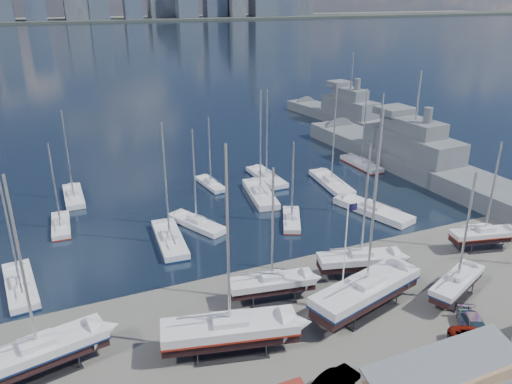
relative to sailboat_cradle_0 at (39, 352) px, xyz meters
name	(u,v)px	position (x,y,z in m)	size (l,w,h in m)	color
ground	(340,306)	(26.95, -1.45, -2.12)	(1400.00, 1400.00, 0.00)	#605E59
water	(73,43)	(26.95, 308.55, -2.27)	(1400.00, 600.00, 0.40)	#192439
far_shore	(52,21)	(26.95, 568.55, -1.02)	(1400.00, 80.00, 2.20)	#2D332D
sailboat_cradle_0	(39,352)	(0.00, 0.00, 0.00)	(10.95, 5.07, 17.00)	#2D2D33
sailboat_cradle_1	(230,330)	(14.75, -3.51, 0.07)	(11.93, 5.72, 18.39)	#2D2D33
sailboat_cradle_2	(272,283)	(21.22, 2.03, -0.15)	(8.71, 3.69, 13.94)	#2D2D33
sailboat_cradle_3	(366,290)	(28.66, -3.09, 0.14)	(12.84, 6.59, 19.69)	#2D2D33
sailboat_cradle_4	(360,260)	(31.80, 2.37, -0.10)	(9.40, 4.81, 14.86)	#2D2D33
sailboat_cradle_5	(457,282)	(38.05, -5.05, -0.18)	(8.45, 5.35, 13.47)	#2D2D33
sailboat_cradle_6	(484,235)	(48.76, 1.70, -0.19)	(8.37, 4.03, 13.27)	#2D2D33
sailboat_moored_0	(21,287)	(-1.64, 14.01, -1.82)	(3.73, 10.08, 14.73)	black
sailboat_moored_1	(61,226)	(3.09, 27.81, -1.81)	(2.60, 8.09, 11.95)	black
sailboat_moored_2	(74,197)	(5.47, 37.51, -1.80)	(2.67, 9.26, 13.95)	black
sailboat_moored_3	(170,241)	(15.02, 18.08, -1.81)	(3.69, 10.70, 15.71)	black
sailboat_moored_4	(197,224)	(19.42, 21.25, -1.80)	(6.09, 9.30, 13.69)	black
sailboat_moored_5	(211,185)	(25.79, 34.39, -1.81)	(3.02, 7.97, 11.63)	black
sailboat_moored_6	(292,220)	(31.37, 17.42, -1.81)	(5.35, 7.96, 11.65)	black
sailboat_moored_7	(260,195)	(31.13, 27.14, -1.80)	(5.00, 11.52, 16.84)	black
sailboat_moored_8	(267,178)	(35.06, 33.49, -1.81)	(3.08, 10.39, 15.46)	black
sailboat_moored_9	(373,212)	(42.96, 15.47, -1.80)	(6.47, 12.03, 17.49)	black
sailboat_moored_10	(331,184)	(43.36, 27.01, -1.81)	(4.48, 11.52, 16.78)	black
sailboat_moored_11	(361,165)	(53.32, 33.22, -1.82)	(2.83, 9.64, 14.35)	black
naval_ship_east	(410,160)	(60.01, 28.46, -0.45)	(10.51, 52.30, 18.68)	#585D61
naval_ship_west	(349,117)	(68.37, 60.34, -0.46)	(11.79, 41.82, 17.72)	#585D61
car_b	(335,381)	(20.62, -10.70, -1.39)	(1.55, 4.43, 1.46)	gray
car_c	(475,350)	(33.21, -12.33, -1.31)	(2.70, 5.86, 1.63)	gray
car_d	(475,326)	(35.72, -9.82, -1.41)	(2.00, 4.92, 1.43)	gray
flagpole	(346,250)	(26.81, -1.95, 4.28)	(0.99, 0.12, 11.20)	white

